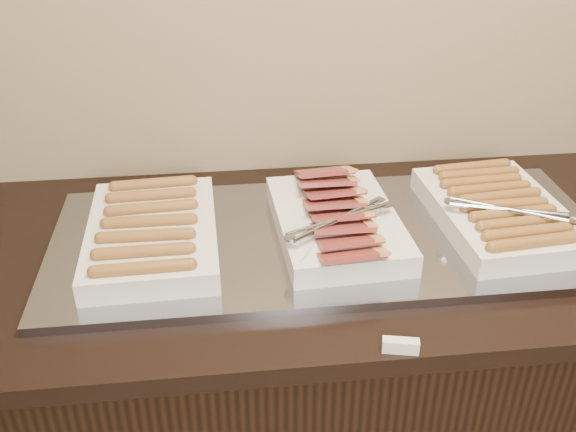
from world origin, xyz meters
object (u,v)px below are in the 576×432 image
object	(u,v)px
warming_tray	(329,237)
dish_left	(152,232)
dish_right	(499,211)
counter	(325,388)
dish_center	(336,221)

from	to	relation	value
warming_tray	dish_left	world-z (taller)	dish_left
dish_left	warming_tray	bearing A→B (deg)	-1.59
warming_tray	dish_right	distance (m)	0.38
warming_tray	dish_right	world-z (taller)	dish_right
counter	dish_left	world-z (taller)	dish_left
warming_tray	dish_left	bearing A→B (deg)	180.00
warming_tray	dish_center	xyz separation A→B (m)	(0.01, -0.00, 0.04)
dish_left	dish_center	distance (m)	0.39
warming_tray	dish_left	distance (m)	0.38
counter	dish_right	world-z (taller)	dish_right
warming_tray	counter	bearing A→B (deg)	0.00
dish_left	dish_center	bearing A→B (deg)	-2.12
dish_left	counter	bearing A→B (deg)	-1.59
dish_right	counter	bearing A→B (deg)	176.23
dish_center	dish_right	xyz separation A→B (m)	(0.36, 0.00, 0.00)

